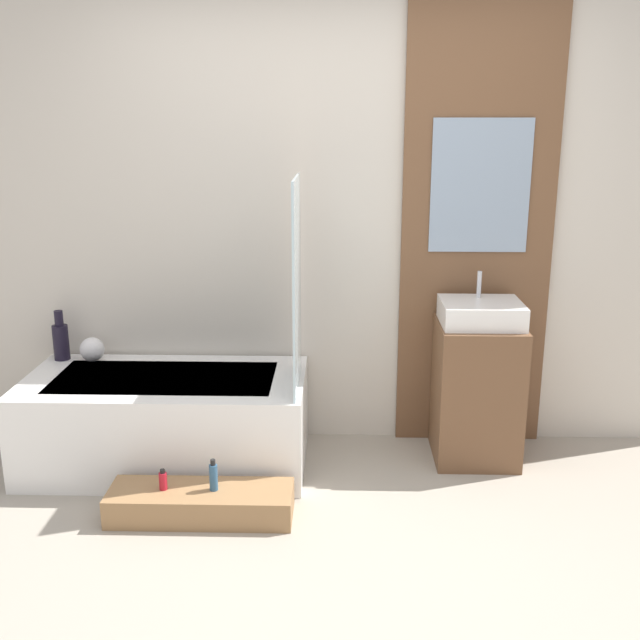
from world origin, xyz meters
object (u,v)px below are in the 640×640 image
Objects in this scene: bottle_soap_primary at (163,480)px; wooden_step_bench at (201,503)px; sink at (481,313)px; bottle_soap_secondary at (213,476)px; bathtub at (167,420)px; vase_round_light at (92,349)px; vase_tall_dark at (61,340)px.

wooden_step_bench is at bearing 0.00° from bottle_soap_primary.
bottle_soap_secondary is at bearing -152.60° from sink.
bathtub is at bearing 116.36° from wooden_step_bench.
wooden_step_bench is 1.22m from vase_round_light.
sink reaches higher than wooden_step_bench.
vase_tall_dark is at bearing 131.71° from bottle_soap_primary.
sink is at bearing 26.30° from wooden_step_bench.
sink reaches higher than bottle_soap_secondary.
bottle_soap_secondary is (0.07, -0.00, 0.14)m from wooden_step_bench.
bottle_soap_primary is at bearing -48.29° from vase_tall_dark.
sink is 1.84m from bottle_soap_primary.
vase_tall_dark is at bearing 176.23° from sink.
bathtub is 0.65m from wooden_step_bench.
bathtub is 1.78m from sink.
vase_tall_dark is 2.81× the size of bottle_soap_primary.
wooden_step_bench is 3.04× the size of vase_tall_dark.
bottle_soap_primary is 0.24m from bottle_soap_secondary.
bottle_soap_secondary is at bearing -58.54° from bathtub.
bottle_soap_primary is at bearing -79.49° from bathtub.
wooden_step_bench is 0.15m from bottle_soap_secondary.
vase_round_light reaches higher than bathtub.
bottle_soap_secondary is at bearing -40.43° from vase_tall_dark.
sink is (1.68, 0.13, 0.58)m from bathtub.
bottle_soap_primary is (-0.17, 0.00, 0.12)m from wooden_step_bench.
vase_tall_dark is (-2.33, 0.15, -0.22)m from sink.
bottle_soap_primary is (0.10, -0.56, -0.06)m from bathtub.
bottle_soap_primary is at bearing -55.20° from vase_round_light.
vase_tall_dark reaches higher than wooden_step_bench.
sink is at bearing 4.49° from bathtub.
bathtub is at bearing -175.51° from sink.
wooden_step_bench is 1.37m from vase_tall_dark.
bathtub is 5.20× the size of vase_tall_dark.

